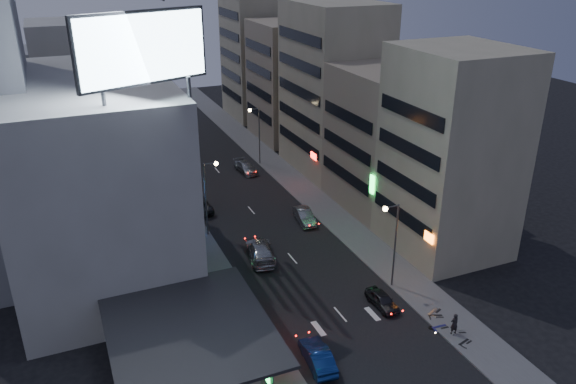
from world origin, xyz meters
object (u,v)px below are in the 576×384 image
parked_car_right_far (246,167)px  road_car_blue (317,356)px  scooter_blue (446,318)px  scooter_black_a (468,333)px  parked_car_right_mid (304,216)px  parked_car_right_near (382,300)px  road_car_silver (260,251)px  person (454,324)px  scooter_silver_a (465,324)px  scooter_black_b (443,309)px  scooter_silver_b (436,301)px  parked_car_left (199,205)px

parked_car_right_far → road_car_blue: (-7.86, -38.52, 0.06)m
scooter_blue → scooter_black_a: bearing=-164.2°
parked_car_right_mid → scooter_black_a: 23.83m
road_car_blue → scooter_black_a: road_car_blue is taller
parked_car_right_near → parked_car_right_far: size_ratio=0.78×
parked_car_right_far → road_car_silver: size_ratio=0.81×
person → scooter_silver_a: bearing=-175.2°
parked_car_right_far → scooter_black_a: 40.75m
parked_car_right_far → scooter_black_b: bearing=-89.1°
road_car_silver → scooter_black_b: bearing=137.4°
scooter_black_b → parked_car_right_far: bearing=29.5°
parked_car_right_far → parked_car_right_near: bearing=-95.1°
parked_car_right_far → person: bearing=-90.6°
parked_car_right_mid → scooter_silver_b: bearing=-72.7°
road_car_silver → scooter_silver_a: (10.96, -17.04, -0.24)m
road_car_silver → scooter_black_a: 20.79m
scooter_blue → parked_car_right_far: bearing=9.9°
parked_car_right_near → road_car_blue: bearing=-153.6°
parked_car_left → scooter_silver_b: parked_car_left is taller
scooter_black_a → scooter_black_b: bearing=-18.2°
parked_car_right_near → scooter_blue: 5.41m
road_car_blue → scooter_black_a: bearing=176.4°
parked_car_right_near → scooter_silver_a: (4.28, -5.47, -0.02)m
scooter_black_a → parked_car_right_near: bearing=14.7°
road_car_blue → scooter_black_b: 12.18m
road_car_silver → parked_car_right_near: bearing=131.6°
parked_car_right_mid → person: (2.51, -22.69, 0.30)m
parked_car_right_near → road_car_silver: 13.36m
parked_car_right_far → road_car_silver: road_car_silver is taller
parked_car_right_mid → person: person is taller
road_car_blue → road_car_silver: bearing=-89.6°
parked_car_left → person: person is taller
scooter_black_a → scooter_silver_b: (0.27, 4.37, 0.08)m
scooter_black_b → scooter_black_a: bearing=-159.5°
parked_car_right_near → parked_car_right_far: parked_car_right_far is taller
scooter_blue → parked_car_right_mid: bearing=11.6°
parked_car_left → scooter_silver_b: 29.93m
scooter_blue → scooter_silver_a: bearing=-137.0°
parked_car_right_near → parked_car_left: parked_car_left is taller
road_car_silver → parked_car_left: bearing=-66.7°
road_car_blue → scooter_silver_a: (12.50, -1.07, -0.13)m
parked_car_left → scooter_blue: size_ratio=2.88×
road_car_silver → scooter_black_a: size_ratio=3.46×
parked_car_right_far → road_car_blue: size_ratio=1.05×
road_car_blue → parked_car_right_mid: bearing=-106.3°
scooter_silver_a → scooter_silver_b: 3.43m
parked_car_left → scooter_blue: parked_car_left is taller
parked_car_right_mid → person: bearing=-76.4°
scooter_silver_b → road_car_silver: bearing=13.4°
scooter_black_a → scooter_black_b: (0.15, 3.31, 0.01)m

